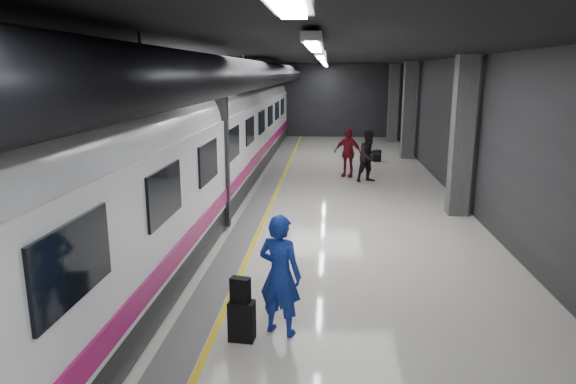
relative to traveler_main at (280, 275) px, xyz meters
name	(u,v)px	position (x,y,z in m)	size (l,w,h in m)	color
ground	(296,231)	(-0.09, 5.34, -0.97)	(40.00, 40.00, 0.00)	beige
platform_hall	(288,91)	(-0.37, 6.30, 2.56)	(10.02, 40.02, 4.51)	black
train	(170,151)	(-3.33, 5.34, 1.10)	(3.05, 38.00, 4.05)	black
traveler_main	(280,275)	(0.00, 0.00, 0.00)	(0.71, 0.47, 1.95)	#1845B8
suitcase_main	(242,321)	(-0.56, -0.28, -0.66)	(0.39, 0.25, 0.64)	black
shoulder_bag	(240,290)	(-0.57, -0.29, -0.14)	(0.29, 0.16, 0.39)	black
traveler_far_a	(369,156)	(2.24, 11.67, 0.00)	(0.94, 0.73, 1.94)	black
traveler_far_b	(348,153)	(1.48, 12.61, -0.03)	(1.11, 0.46, 1.89)	maroon
suitcase_far	(377,156)	(2.94, 16.19, -0.71)	(0.36, 0.23, 0.53)	black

